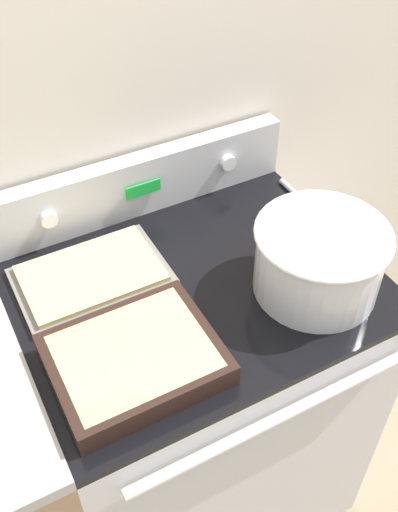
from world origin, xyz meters
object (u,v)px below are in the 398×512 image
object	(u,v)px
ladle	(343,225)
mixing_bowl	(319,257)
casserole_dish	(135,358)
baking_tray	(91,275)

from	to	relation	value
ladle	mixing_bowl	bearing A→B (deg)	-146.82
mixing_bowl	casserole_dish	xyz separation A→B (m)	(-0.44, -0.01, -0.06)
casserole_dish	ladle	distance (m)	0.60
casserole_dish	ladle	xyz separation A→B (m)	(0.59, 0.11, 0.01)
mixing_bowl	casserole_dish	distance (m)	0.44
mixing_bowl	baking_tray	distance (m)	0.51
mixing_bowl	baking_tray	bearing A→B (deg)	148.83
mixing_bowl	casserole_dish	world-z (taller)	mixing_bowl
casserole_dish	baking_tray	size ratio (longest dim) A/B	0.95
casserole_dish	baking_tray	distance (m)	0.27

